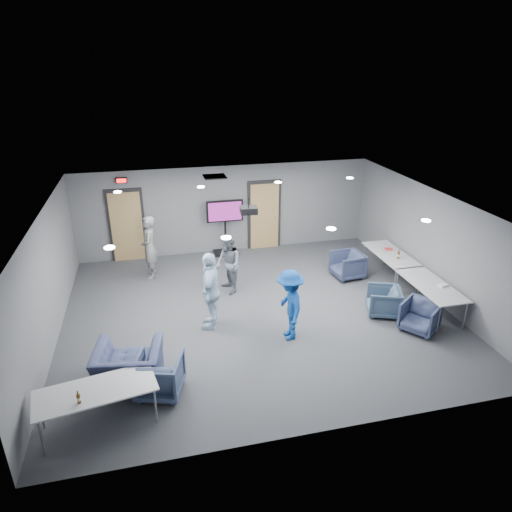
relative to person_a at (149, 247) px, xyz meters
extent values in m
plane|color=#373A3F|center=(2.40, -2.59, -0.88)|extent=(9.00, 9.00, 0.00)
plane|color=silver|center=(2.40, -2.59, 1.82)|extent=(9.00, 9.00, 0.00)
cube|color=slate|center=(2.40, 1.41, 0.47)|extent=(9.00, 0.02, 2.70)
cube|color=slate|center=(2.40, -6.59, 0.47)|extent=(9.00, 0.02, 2.70)
cube|color=slate|center=(-2.10, -2.59, 0.47)|extent=(0.02, 8.00, 2.70)
cube|color=slate|center=(6.90, -2.59, 0.47)|extent=(0.02, 8.00, 2.70)
cube|color=black|center=(-0.60, 1.38, 0.20)|extent=(1.06, 0.06, 2.24)
cube|color=tan|center=(-0.60, 1.34, 0.17)|extent=(0.90, 0.05, 2.10)
cylinder|color=#9C9FA4|center=(-0.25, 1.29, 0.12)|extent=(0.04, 0.10, 0.04)
cube|color=black|center=(3.60, 1.38, 0.20)|extent=(1.06, 0.06, 2.24)
cube|color=tan|center=(3.60, 1.34, 0.17)|extent=(0.90, 0.05, 2.10)
cylinder|color=#9C9FA4|center=(3.95, 1.29, 0.12)|extent=(0.04, 0.10, 0.04)
cube|color=black|center=(-0.60, 1.35, 1.57)|extent=(0.32, 0.06, 0.16)
cube|color=#FF0C0C|center=(-0.60, 1.31, 1.57)|extent=(0.26, 0.02, 0.11)
cube|color=black|center=(1.90, 0.21, 1.81)|extent=(0.60, 0.60, 0.03)
cylinder|color=white|center=(-0.60, -4.39, 1.81)|extent=(0.18, 0.18, 0.02)
cylinder|color=white|center=(-0.60, -0.79, 1.81)|extent=(0.18, 0.18, 0.02)
cylinder|color=white|center=(1.40, -4.39, 1.81)|extent=(0.18, 0.18, 0.02)
cylinder|color=white|center=(1.40, -0.79, 1.81)|extent=(0.18, 0.18, 0.02)
cylinder|color=white|center=(3.40, -4.39, 1.81)|extent=(0.18, 0.18, 0.02)
cylinder|color=white|center=(3.40, -0.79, 1.81)|extent=(0.18, 0.18, 0.02)
cylinder|color=white|center=(5.40, -4.39, 1.81)|extent=(0.18, 0.18, 0.02)
cylinder|color=white|center=(5.40, -0.79, 1.81)|extent=(0.18, 0.18, 0.02)
imported|color=gray|center=(0.00, 0.00, 0.00)|extent=(0.46, 0.67, 1.76)
imported|color=slate|center=(1.92, -1.41, -0.09)|extent=(0.74, 0.87, 1.58)
imported|color=silver|center=(1.26, -2.94, 0.02)|extent=(0.74, 1.14, 1.81)
imported|color=#164391|center=(2.82, -3.80, -0.08)|extent=(0.65, 1.07, 1.60)
imported|color=#323A56|center=(5.30, -1.30, -0.52)|extent=(0.88, 0.86, 0.73)
imported|color=#374B60|center=(5.30, -3.38, -0.54)|extent=(0.96, 0.94, 0.68)
imported|color=#363F5E|center=(5.75, -4.21, -0.53)|extent=(1.06, 1.05, 0.69)
imported|color=#3E4D6C|center=(0.01, -4.98, -0.50)|extent=(1.01, 1.02, 0.75)
imported|color=#373F5F|center=(-0.53, -4.59, -0.49)|extent=(1.35, 1.22, 0.78)
cube|color=silver|center=(6.40, -1.62, -0.16)|extent=(0.81, 1.94, 0.03)
cylinder|color=#9C9FA4|center=(6.07, -0.74, -0.53)|extent=(0.04, 0.04, 0.70)
cylinder|color=#9C9FA4|center=(6.07, -2.51, -0.53)|extent=(0.04, 0.04, 0.70)
cylinder|color=#9C9FA4|center=(6.72, -0.74, -0.53)|extent=(0.04, 0.04, 0.70)
cylinder|color=#9C9FA4|center=(6.72, -2.51, -0.53)|extent=(0.04, 0.04, 0.70)
cube|color=silver|center=(6.40, -3.52, -0.16)|extent=(0.82, 1.97, 0.03)
cylinder|color=#9C9FA4|center=(6.07, -2.62, -0.53)|extent=(0.04, 0.04, 0.70)
cylinder|color=#9C9FA4|center=(6.07, -4.43, -0.53)|extent=(0.04, 0.04, 0.70)
cylinder|color=#9C9FA4|center=(6.73, -2.62, -0.53)|extent=(0.04, 0.04, 0.70)
cylinder|color=#9C9FA4|center=(6.73, -4.43, -0.53)|extent=(0.04, 0.04, 0.70)
cube|color=silver|center=(-1.00, -5.59, -0.16)|extent=(2.01, 1.12, 0.03)
cylinder|color=#9C9FA4|center=(-0.20, -5.12, -0.53)|extent=(0.04, 0.04, 0.70)
cylinder|color=#9C9FA4|center=(-1.91, -5.43, -0.53)|extent=(0.04, 0.04, 0.70)
cylinder|color=#9C9FA4|center=(-0.09, -5.74, -0.53)|extent=(0.04, 0.04, 0.70)
cylinder|color=#9C9FA4|center=(-1.79, -6.05, -0.53)|extent=(0.04, 0.04, 0.70)
cylinder|color=#4E300D|center=(-1.21, -5.85, -0.07)|extent=(0.06, 0.06, 0.16)
cylinder|color=#4E300D|center=(-1.21, -5.85, 0.05)|extent=(0.02, 0.02, 0.07)
cylinder|color=beige|center=(-1.21, -5.85, -0.07)|extent=(0.06, 0.06, 0.05)
cylinder|color=#4E300D|center=(6.42, -1.97, -0.06)|extent=(0.06, 0.06, 0.18)
cylinder|color=#4E300D|center=(6.42, -1.97, 0.07)|extent=(0.02, 0.02, 0.08)
cylinder|color=beige|center=(6.42, -1.97, -0.06)|extent=(0.07, 0.07, 0.06)
cube|color=red|center=(6.47, -1.36, -0.13)|extent=(0.23, 0.18, 0.04)
cube|color=white|center=(6.61, -3.67, -0.13)|extent=(0.24, 0.20, 0.05)
cube|color=black|center=(2.30, 1.16, -0.85)|extent=(0.74, 0.53, 0.06)
cylinder|color=black|center=(2.30, 1.16, -0.19)|extent=(0.06, 0.06, 1.28)
cube|color=black|center=(2.30, 1.16, 0.50)|extent=(1.12, 0.07, 0.66)
cube|color=#7A1B6E|center=(2.30, 1.11, 0.50)|extent=(1.01, 0.01, 0.57)
cylinder|color=black|center=(2.34, -2.03, 1.70)|extent=(0.04, 0.04, 0.22)
cube|color=black|center=(2.34, -2.03, 1.52)|extent=(0.41, 0.36, 0.15)
cylinder|color=black|center=(2.34, -2.21, 1.52)|extent=(0.08, 0.06, 0.08)
camera|label=1|loc=(0.15, -11.89, 4.73)|focal=32.00mm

